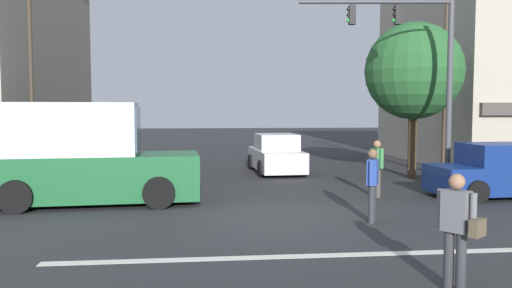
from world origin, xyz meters
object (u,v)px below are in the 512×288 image
(sedan_crossing_center, at_px, (276,155))
(pedestrian_foreground_with_bag, at_px, (457,225))
(street_tree, at_px, (414,71))
(utility_pole_near_left, at_px, (29,53))
(box_truck_approaching_near, at_px, (86,158))
(traffic_light_mast, at_px, (419,59))
(utility_pole_far_right, at_px, (446,65))
(sedan_parked_curbside, at_px, (501,173))
(pedestrian_mid_crossing, at_px, (372,181))
(pedestrian_far_side, at_px, (377,165))

(sedan_crossing_center, relative_size, pedestrian_foreground_with_bag, 2.51)
(street_tree, xyz_separation_m, pedestrian_foreground_with_bag, (-4.31, -11.56, -3.05))
(utility_pole_near_left, height_order, box_truck_approaching_near, utility_pole_near_left)
(traffic_light_mast, bearing_deg, box_truck_approaching_near, -171.41)
(utility_pole_near_left, bearing_deg, utility_pole_far_right, 3.82)
(sedan_crossing_center, bearing_deg, sedan_parked_curbside, -48.55)
(traffic_light_mast, height_order, pedestrian_mid_crossing, traffic_light_mast)
(sedan_crossing_center, xyz_separation_m, pedestrian_mid_crossing, (0.87, -9.34, 0.24))
(street_tree, relative_size, box_truck_approaching_near, 1.02)
(traffic_light_mast, bearing_deg, street_tree, 69.84)
(sedan_parked_curbside, distance_m, pedestrian_foreground_with_bag, 8.88)
(utility_pole_far_right, bearing_deg, sedan_crossing_center, 163.60)
(pedestrian_far_side, bearing_deg, traffic_light_mast, 34.83)
(street_tree, bearing_deg, utility_pole_near_left, -177.04)
(traffic_light_mast, relative_size, sedan_crossing_center, 1.48)
(utility_pole_near_left, xyz_separation_m, sedan_crossing_center, (8.68, 2.86, -3.74))
(pedestrian_foreground_with_bag, xyz_separation_m, pedestrian_mid_crossing, (0.30, 4.38, -0.00))
(box_truck_approaching_near, bearing_deg, pedestrian_foreground_with_bag, -47.57)
(pedestrian_mid_crossing, relative_size, pedestrian_far_side, 1.00)
(traffic_light_mast, bearing_deg, pedestrian_foreground_with_bag, -110.51)
(utility_pole_near_left, height_order, pedestrian_mid_crossing, utility_pole_near_left)
(street_tree, height_order, sedan_crossing_center, street_tree)
(sedan_parked_curbside, xyz_separation_m, pedestrian_foreground_with_bag, (-5.15, -7.23, 0.24))
(pedestrian_mid_crossing, bearing_deg, utility_pole_far_right, 54.02)
(sedan_crossing_center, bearing_deg, pedestrian_foreground_with_bag, -87.60)
(street_tree, bearing_deg, box_truck_approaching_near, -158.86)
(street_tree, height_order, pedestrian_foreground_with_bag, street_tree)
(traffic_light_mast, bearing_deg, sedan_crossing_center, 128.35)
(pedestrian_mid_crossing, bearing_deg, street_tree, 60.82)
(utility_pole_near_left, relative_size, box_truck_approaching_near, 1.50)
(traffic_light_mast, height_order, sedan_parked_curbside, traffic_light_mast)
(sedan_crossing_center, bearing_deg, pedestrian_mid_crossing, -84.68)
(street_tree, xyz_separation_m, pedestrian_mid_crossing, (-4.01, -7.18, -3.05))
(sedan_parked_curbside, xyz_separation_m, pedestrian_far_side, (-3.63, 0.36, 0.24))
(street_tree, xyz_separation_m, box_truck_approaching_near, (-10.99, -4.25, -2.75))
(sedan_parked_curbside, distance_m, box_truck_approaching_near, 11.85)
(pedestrian_foreground_with_bag, relative_size, pedestrian_mid_crossing, 1.00)
(sedan_parked_curbside, relative_size, pedestrian_mid_crossing, 2.50)
(box_truck_approaching_near, xyz_separation_m, pedestrian_foreground_with_bag, (6.68, -7.31, -0.30))
(utility_pole_near_left, distance_m, sedan_crossing_center, 9.88)
(utility_pole_near_left, distance_m, utility_pole_far_right, 15.02)
(pedestrian_foreground_with_bag, bearing_deg, sedan_parked_curbside, 54.52)
(traffic_light_mast, xyz_separation_m, sedan_parked_curbside, (1.85, -1.59, -3.46))
(utility_pole_far_right, bearing_deg, pedestrian_foreground_with_bag, -115.78)
(sedan_crossing_center, xyz_separation_m, pedestrian_foreground_with_bag, (0.57, -13.71, 0.24))
(sedan_parked_curbside, xyz_separation_m, pedestrian_mid_crossing, (-4.86, -2.85, 0.24))
(utility_pole_near_left, xyz_separation_m, box_truck_approaching_near, (2.58, -3.55, -3.20))
(box_truck_approaching_near, xyz_separation_m, pedestrian_far_side, (8.21, 0.28, -0.30))
(box_truck_approaching_near, relative_size, pedestrian_foreground_with_bag, 3.43)
(traffic_light_mast, xyz_separation_m, box_truck_approaching_near, (-9.98, -1.51, -2.92))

